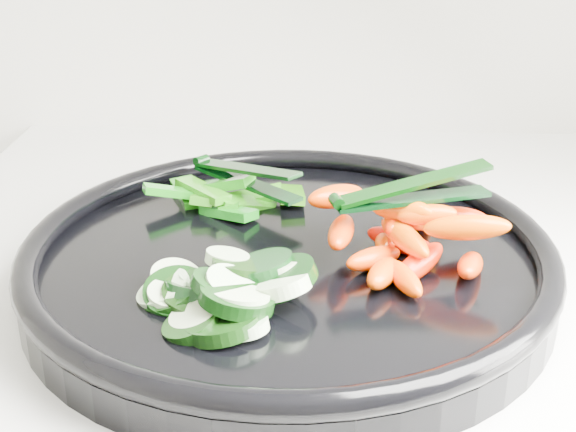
{
  "coord_description": "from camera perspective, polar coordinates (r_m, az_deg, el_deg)",
  "views": [
    {
      "loc": [
        -0.68,
        1.14,
        1.21
      ],
      "look_at": [
        -0.7,
        1.64,
        0.99
      ],
      "focal_mm": 50.0,
      "sensor_mm": 36.0,
      "label": 1
    }
  ],
  "objects": [
    {
      "name": "tong_carrot",
      "position": [
        0.55,
        8.56,
        1.71
      ],
      "size": [
        0.11,
        0.05,
        0.02
      ],
      "color": "black",
      "rests_on": "carrot_pile"
    },
    {
      "name": "tong_pepper",
      "position": [
        0.64,
        -3.23,
        2.95
      ],
      "size": [
        0.09,
        0.09,
        0.02
      ],
      "color": "black",
      "rests_on": "pepper_pile"
    },
    {
      "name": "veggie_tray",
      "position": [
        0.57,
        -0.0,
        -3.19
      ],
      "size": [
        0.39,
        0.39,
        0.04
      ],
      "color": "black",
      "rests_on": "counter"
    },
    {
      "name": "pepper_pile",
      "position": [
        0.65,
        -4.52,
        1.44
      ],
      "size": [
        0.13,
        0.09,
        0.04
      ],
      "color": "#0E6A0A",
      "rests_on": "veggie_tray"
    },
    {
      "name": "cucumber_pile",
      "position": [
        0.5,
        -5.04,
        -5.37
      ],
      "size": [
        0.12,
        0.11,
        0.04
      ],
      "color": "black",
      "rests_on": "veggie_tray"
    },
    {
      "name": "carrot_pile",
      "position": [
        0.55,
        8.31,
        -1.38
      ],
      "size": [
        0.14,
        0.14,
        0.06
      ],
      "color": "#F22800",
      "rests_on": "veggie_tray"
    }
  ]
}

